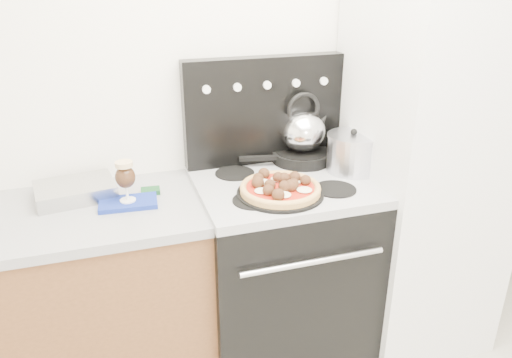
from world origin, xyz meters
name	(u,v)px	position (x,y,z in m)	size (l,w,h in m)	color
room_shell	(377,198)	(0.00, 0.29, 1.25)	(3.52, 3.01, 2.52)	beige
base_cabinet	(34,317)	(-1.02, 1.20, 0.43)	(1.45, 0.60, 0.86)	brown
countertop	(13,223)	(-1.02, 1.20, 0.88)	(1.48, 0.63, 0.04)	#96969A
stove_body	(281,273)	(0.08, 1.18, 0.44)	(0.76, 0.65, 0.88)	black
cooktop	(283,186)	(0.08, 1.18, 0.90)	(0.76, 0.65, 0.04)	#ADADB2
backguard	(264,110)	(0.08, 1.45, 1.17)	(0.76, 0.08, 0.50)	black
fridge	(423,160)	(0.78, 1.15, 0.95)	(0.64, 0.68, 1.90)	silver
foil_sheet	(75,191)	(-0.79, 1.32, 0.93)	(0.31, 0.23, 0.06)	silver
oven_mitt	(128,203)	(-0.59, 1.18, 0.91)	(0.23, 0.13, 0.02)	navy
beer_glass	(126,181)	(-0.59, 1.18, 1.01)	(0.08, 0.08, 0.17)	#341E10
pizza_pan	(280,193)	(0.02, 1.05, 0.93)	(0.36, 0.36, 0.01)	black
pizza	(280,187)	(0.02, 1.05, 0.96)	(0.33, 0.33, 0.05)	#EDA460
skillet	(302,156)	(0.25, 1.38, 0.95)	(0.29, 0.29, 0.05)	black
tea_kettle	(303,127)	(0.25, 1.38, 1.09)	(0.22, 0.22, 0.24)	silver
stock_pot	(352,154)	(0.42, 1.20, 1.00)	(0.23, 0.23, 0.17)	silver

